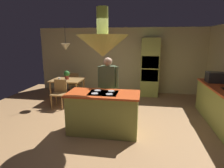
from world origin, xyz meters
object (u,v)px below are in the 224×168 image
oven_tower (150,67)px  microwave_on_counter (216,77)px  kitchen_island (103,112)px  person_at_island (108,85)px  chair_by_back_wall (75,82)px  potted_plant_on_table (67,74)px  dining_table (68,82)px  cup_on_table (59,79)px  chair_facing_island (59,92)px

oven_tower → microwave_on_counter: (1.74, -1.67, -0.01)m
kitchen_island → person_at_island: 0.82m
person_at_island → chair_by_back_wall: person_at_island is taller
oven_tower → potted_plant_on_table: oven_tower is taller
person_at_island → microwave_on_counter: (2.85, 0.91, 0.12)m
oven_tower → chair_by_back_wall: bearing=-170.6°
oven_tower → dining_table: (-2.80, -1.14, -0.42)m
potted_plant_on_table → cup_on_table: bearing=-130.2°
dining_table → potted_plant_on_table: size_ratio=3.40×
person_at_island → dining_table: bearing=139.6°
person_at_island → chair_facing_island: 1.90m
person_at_island → kitchen_island: bearing=-88.9°
oven_tower → potted_plant_on_table: 3.04m
chair_facing_island → oven_tower: bearing=33.1°
chair_by_back_wall → cup_on_table: bearing=78.2°
chair_facing_island → potted_plant_on_table: (-0.01, 0.66, 0.42)m
person_at_island → cup_on_table: bearing=147.2°
kitchen_island → chair_by_back_wall: 3.26m
chair_facing_island → dining_table: bearing=90.0°
cup_on_table → microwave_on_counter: (4.73, -0.30, 0.27)m
chair_by_back_wall → microwave_on_counter: (4.54, -1.21, 0.57)m
oven_tower → person_at_island: bearing=-113.3°
chair_facing_island → cup_on_table: 0.57m
kitchen_island → cup_on_table: 2.68m
microwave_on_counter → chair_facing_island: bearing=-178.1°
cup_on_table → oven_tower: bearing=24.7°
kitchen_island → oven_tower: oven_tower is taller
chair_by_back_wall → cup_on_table: 0.97m
oven_tower → chair_by_back_wall: size_ratio=2.48×
person_at_island → potted_plant_on_table: person_at_island is taller
chair_facing_island → microwave_on_counter: bearing=1.9°
oven_tower → dining_table: oven_tower is taller
microwave_on_counter → chair_by_back_wall: bearing=165.1°
kitchen_island → potted_plant_on_table: size_ratio=5.38×
kitchen_island → dining_table: kitchen_island is taller
person_at_island → oven_tower: bearing=66.7°
kitchen_island → oven_tower: (1.10, 3.24, 0.61)m
potted_plant_on_table → dining_table: bearing=61.3°
chair_by_back_wall → oven_tower: bearing=-170.6°
oven_tower → dining_table: bearing=-157.8°
chair_by_back_wall → potted_plant_on_table: size_ratio=2.90×
chair_facing_island → person_at_island: bearing=-24.2°
kitchen_island → potted_plant_on_table: potted_plant_on_table is taller
potted_plant_on_table → oven_tower: bearing=22.4°
person_at_island → potted_plant_on_table: 2.21m
chair_by_back_wall → dining_table: bearing=90.0°
potted_plant_on_table → kitchen_island: bearing=-50.7°
dining_table → cup_on_table: 0.33m
oven_tower → chair_facing_island: oven_tower is taller
kitchen_island → microwave_on_counter: (2.84, 1.57, 0.60)m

